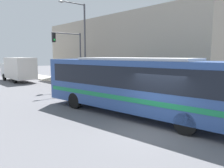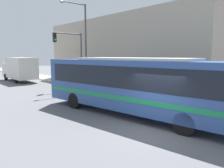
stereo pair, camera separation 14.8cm
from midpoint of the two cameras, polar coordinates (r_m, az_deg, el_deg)
name	(u,v)px [view 1 (the left image)]	position (r m, az deg, el deg)	size (l,w,h in m)	color
ground_plane	(155,130)	(10.17, 10.83, -11.81)	(120.00, 120.00, 0.00)	slate
sidewalk	(59,80)	(29.34, -13.82, 0.93)	(2.86, 70.00, 0.13)	#A8A399
building_facade	(123,52)	(25.80, 2.64, 8.42)	(6.00, 23.34, 7.47)	#9E9384
city_bus	(135,83)	(12.04, 5.60, 0.39)	(4.10, 12.46, 3.21)	#2D4C8C
delivery_truck	(18,69)	(30.23, -23.46, 3.72)	(2.33, 7.11, 3.02)	silver
fire_hydrant	(138,92)	(17.29, 6.66, -2.02)	(0.21, 0.28, 0.71)	gold
traffic_light_pole	(71,50)	(22.91, -10.77, 8.80)	(3.28, 0.35, 5.50)	#47474C
parking_meter	(116,82)	(19.03, 0.80, 0.54)	(0.14, 0.14, 1.31)	#47474C
street_lamp	(82,38)	(22.80, -8.07, 11.74)	(2.99, 0.28, 8.31)	#47474C
pedestrian_near_corner	(112,79)	(21.20, -0.24, 1.44)	(0.34, 0.34, 1.86)	#23283D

